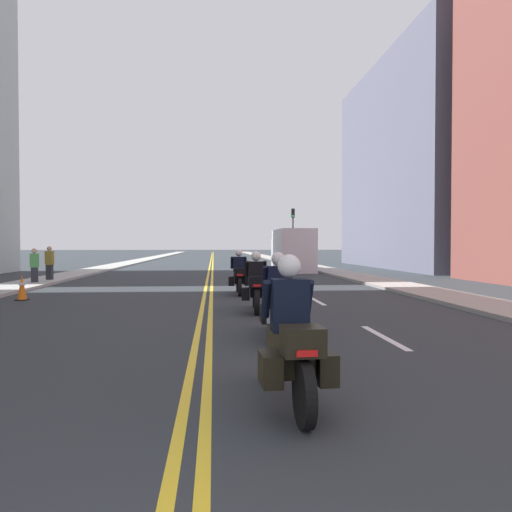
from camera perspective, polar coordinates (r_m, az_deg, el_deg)
name	(u,v)px	position (r m, az deg, el deg)	size (l,w,h in m)	color
ground_plane	(212,262)	(48.78, -5.35, -0.76)	(264.00, 264.00, 0.00)	#2B3135
sidewalk_left	(133,262)	(49.44, -14.54, -0.70)	(2.07, 144.00, 0.12)	#A2A49F
sidewalk_right	(288,262)	(49.38, 3.86, -0.66)	(2.07, 144.00, 0.12)	#99958E
centreline_yellow_inner	(210,262)	(48.78, -5.49, -0.76)	(0.12, 132.00, 0.01)	yellow
centreline_yellow_outer	(213,262)	(48.78, -5.20, -0.76)	(0.12, 132.00, 0.01)	yellow
lane_dashes_white	(265,273)	(29.97, 1.08, -2.04)	(0.14, 56.40, 0.01)	silver
building_right_1	(422,166)	(40.24, 19.32, 10.17)	(7.51, 19.84, 16.02)	slate
motorcycle_0	(291,345)	(5.26, 4.22, -10.56)	(0.78, 2.16, 1.65)	black
motorcycle_1	(279,303)	(8.98, 2.76, -5.70)	(0.76, 2.30, 1.63)	black
motorcycle_2	(256,287)	(12.55, 0.01, -3.75)	(0.78, 2.17, 1.59)	black
motorcycle_3	(239,276)	(16.98, -2.07, -2.38)	(0.76, 2.28, 1.61)	black
traffic_cone_0	(22,287)	(16.88, -26.28, -3.41)	(0.36, 0.36, 0.82)	black
traffic_light_far	(293,226)	(42.53, 4.46, 3.56)	(0.28, 0.38, 5.02)	black
pedestrian_0	(49,264)	(24.56, -23.55, -0.84)	(0.40, 0.30, 1.71)	#2A2D36
pedestrian_1	(34,266)	(23.14, -25.06, -1.10)	(0.42, 0.35, 1.62)	#242832
parked_truck	(292,252)	(32.20, 4.29, 0.45)	(2.20, 6.50, 2.80)	silver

